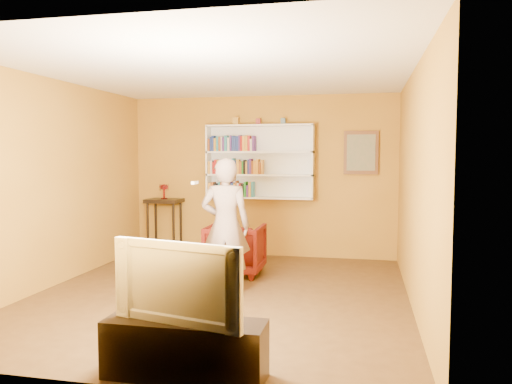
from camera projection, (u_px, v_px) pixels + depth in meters
room_shell at (220, 213)px, 6.05m from camera, size 5.30×5.80×2.88m
bookshelf at (260, 162)px, 8.35m from camera, size 1.80×0.29×1.23m
books_row_lower at (231, 190)px, 8.38m from camera, size 0.78×0.19×0.27m
books_row_middle at (236, 167)px, 8.33m from camera, size 0.93×0.19×0.26m
books_row_upper at (232, 144)px, 8.32m from camera, size 0.79×0.19×0.26m
ornament_left at (236, 121)px, 8.33m from camera, size 0.09×0.09×0.12m
ornament_centre at (258, 122)px, 8.25m from camera, size 0.07×0.07×0.10m
ornament_right at (283, 121)px, 8.16m from camera, size 0.07×0.07×0.10m
framed_painting at (361, 153)px, 8.04m from camera, size 0.55×0.05×0.70m
console_table at (164, 208)px, 8.61m from camera, size 0.58×0.45×0.96m
ruby_lustre at (164, 188)px, 8.58m from camera, size 0.16×0.16×0.26m
armchair at (235, 249)px, 7.15m from camera, size 0.79×0.81×0.73m
person at (226, 226)px, 6.14m from camera, size 0.66×0.48×1.68m
game_remote at (195, 183)px, 5.88m from camera, size 0.04×0.15×0.04m
tv_cabinet at (185, 349)px, 3.83m from camera, size 1.25×0.38×0.45m
television at (184, 280)px, 3.79m from camera, size 1.10×0.38×0.63m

